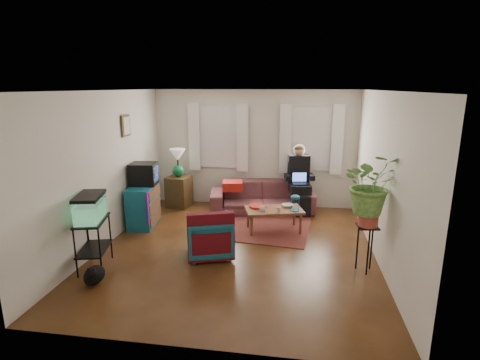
% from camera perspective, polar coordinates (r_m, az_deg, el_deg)
% --- Properties ---
extents(floor, '(4.50, 5.00, 0.01)m').
position_cam_1_polar(floor, '(6.41, -0.54, -10.46)').
color(floor, '#4F2B14').
rests_on(floor, ground).
extents(ceiling, '(4.50, 5.00, 0.01)m').
position_cam_1_polar(ceiling, '(5.83, -0.60, 13.48)').
color(ceiling, white).
rests_on(ceiling, wall_back).
extents(wall_back, '(4.50, 0.01, 2.60)m').
position_cam_1_polar(wall_back, '(8.42, 2.14, 4.77)').
color(wall_back, silver).
rests_on(wall_back, floor).
extents(wall_front, '(4.50, 0.01, 2.60)m').
position_cam_1_polar(wall_front, '(3.65, -6.87, -7.94)').
color(wall_front, silver).
rests_on(wall_front, floor).
extents(wall_left, '(0.01, 5.00, 2.60)m').
position_cam_1_polar(wall_left, '(6.71, -19.90, 1.53)').
color(wall_left, silver).
rests_on(wall_left, floor).
extents(wall_right, '(0.01, 5.00, 2.60)m').
position_cam_1_polar(wall_right, '(6.06, 20.93, 0.15)').
color(wall_right, silver).
rests_on(wall_right, floor).
extents(window_left, '(1.08, 0.04, 1.38)m').
position_cam_1_polar(window_left, '(8.49, -3.27, 6.54)').
color(window_left, white).
rests_on(window_left, wall_back).
extents(window_right, '(1.08, 0.04, 1.38)m').
position_cam_1_polar(window_right, '(8.32, 10.78, 6.16)').
color(window_right, white).
rests_on(window_right, wall_back).
extents(curtains_left, '(1.36, 0.06, 1.50)m').
position_cam_1_polar(curtains_left, '(8.41, -3.38, 6.46)').
color(curtains_left, white).
rests_on(curtains_left, wall_back).
extents(curtains_right, '(1.36, 0.06, 1.50)m').
position_cam_1_polar(curtains_right, '(8.24, 10.80, 6.08)').
color(curtains_right, white).
rests_on(curtains_right, wall_back).
extents(picture_frame, '(0.04, 0.32, 0.40)m').
position_cam_1_polar(picture_frame, '(7.35, -16.96, 7.92)').
color(picture_frame, '#3D2616').
rests_on(picture_frame, wall_left).
extents(area_rug, '(2.17, 1.81, 0.01)m').
position_cam_1_polar(area_rug, '(7.33, 2.51, -7.17)').
color(area_rug, brown).
rests_on(area_rug, floor).
extents(sofa, '(2.33, 1.24, 0.87)m').
position_cam_1_polar(sofa, '(8.15, 3.37, -1.81)').
color(sofa, brown).
rests_on(sofa, floor).
extents(seated_person, '(0.66, 0.77, 1.32)m').
position_cam_1_polar(seated_person, '(8.19, 8.98, -0.23)').
color(seated_person, black).
rests_on(seated_person, sofa).
extents(side_table, '(0.55, 0.55, 0.70)m').
position_cam_1_polar(side_table, '(8.57, -9.27, -1.76)').
color(side_table, '#412418').
rests_on(side_table, floor).
extents(table_lamp, '(0.41, 0.41, 0.64)m').
position_cam_1_polar(table_lamp, '(8.42, -9.44, 2.49)').
color(table_lamp, white).
rests_on(table_lamp, side_table).
extents(dresser, '(0.54, 0.93, 0.80)m').
position_cam_1_polar(dresser, '(7.59, -14.49, -3.72)').
color(dresser, '#125B71').
rests_on(dresser, floor).
extents(crt_tv, '(0.54, 0.50, 0.43)m').
position_cam_1_polar(crt_tv, '(7.51, -14.46, 0.92)').
color(crt_tv, black).
rests_on(crt_tv, dresser).
extents(aquarium_stand, '(0.53, 0.75, 0.76)m').
position_cam_1_polar(aquarium_stand, '(6.06, -21.38, -9.07)').
color(aquarium_stand, black).
rests_on(aquarium_stand, floor).
extents(aquarium, '(0.48, 0.68, 0.40)m').
position_cam_1_polar(aquarium, '(5.87, -21.88, -3.84)').
color(aquarium, '#7FD899').
rests_on(aquarium, aquarium_stand).
extents(black_cat, '(0.36, 0.44, 0.33)m').
position_cam_1_polar(black_cat, '(5.67, -21.34, -13.09)').
color(black_cat, black).
rests_on(black_cat, floor).
extents(armchair, '(0.87, 0.84, 0.72)m').
position_cam_1_polar(armchair, '(6.08, -4.67, -8.23)').
color(armchair, '#115069').
rests_on(armchair, floor).
extents(serape_throw, '(0.74, 0.39, 0.59)m').
position_cam_1_polar(serape_throw, '(5.77, -4.45, -7.89)').
color(serape_throw, '#9E0A0A').
rests_on(serape_throw, armchair).
extents(coffee_table, '(1.16, 0.83, 0.43)m').
position_cam_1_polar(coffee_table, '(7.12, 5.16, -6.07)').
color(coffee_table, brown).
rests_on(coffee_table, floor).
extents(cup_a, '(0.15, 0.15, 0.09)m').
position_cam_1_polar(cup_a, '(6.90, 3.44, -4.38)').
color(cup_a, white).
rests_on(cup_a, coffee_table).
extents(cup_b, '(0.12, 0.12, 0.09)m').
position_cam_1_polar(cup_b, '(6.88, 5.90, -4.49)').
color(cup_b, beige).
rests_on(cup_b, coffee_table).
extents(bowl, '(0.25, 0.25, 0.05)m').
position_cam_1_polar(bowl, '(7.19, 7.28, -3.87)').
color(bowl, white).
rests_on(bowl, coffee_table).
extents(snack_tray, '(0.40, 0.40, 0.04)m').
position_cam_1_polar(snack_tray, '(7.12, 2.71, -4.01)').
color(snack_tray, '#B21414').
rests_on(snack_tray, coffee_table).
extents(birdcage, '(0.21, 0.21, 0.31)m').
position_cam_1_polar(birdcage, '(6.95, 8.41, -3.45)').
color(birdcage, '#115B6B').
rests_on(birdcage, coffee_table).
extents(plant_stand, '(0.33, 0.33, 0.71)m').
position_cam_1_polar(plant_stand, '(5.87, 18.60, -9.86)').
color(plant_stand, black).
rests_on(plant_stand, floor).
extents(potted_plant, '(0.89, 0.79, 0.90)m').
position_cam_1_polar(potted_plant, '(5.59, 19.27, -1.92)').
color(potted_plant, '#599947').
rests_on(potted_plant, plant_stand).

